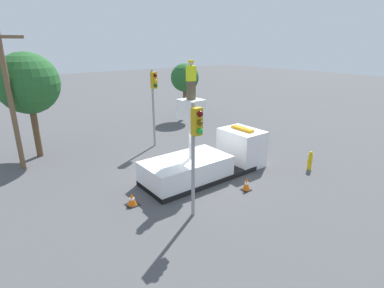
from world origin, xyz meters
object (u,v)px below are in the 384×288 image
at_px(traffic_light_across, 154,93).
at_px(traffic_cone_curbside, 246,184).
at_px(fire_hydrant, 310,161).
at_px(traffic_cone_rear, 132,200).
at_px(bucket_truck, 208,161).
at_px(tree_left_bg, 28,84).
at_px(worker, 191,80).
at_px(utility_pole, 9,95).
at_px(traffic_light_pole, 196,139).
at_px(tree_right_bg, 185,78).

relative_size(traffic_light_across, traffic_cone_curbside, 7.62).
xyz_separation_m(fire_hydrant, traffic_cone_rear, (-9.41, 2.41, -0.26)).
bearing_deg(traffic_cone_curbside, traffic_light_across, 90.75).
height_order(bucket_truck, traffic_cone_rear, bucket_truck).
bearing_deg(tree_left_bg, traffic_cone_curbside, -58.17).
relative_size(worker, utility_pole, 0.23).
bearing_deg(utility_pole, fire_hydrant, -38.05).
xyz_separation_m(traffic_light_pole, tree_left_bg, (-3.40, 11.07, 1.13)).
relative_size(bucket_truck, traffic_light_pole, 1.51).
relative_size(traffic_light_across, traffic_cone_rear, 8.97).
distance_m(worker, traffic_cone_rear, 5.87).
bearing_deg(traffic_cone_curbside, tree_left_bg, 121.83).
bearing_deg(worker, tree_right_bg, 55.25).
relative_size(bucket_truck, worker, 3.93).
bearing_deg(traffic_light_across, bucket_truck, -92.11).
xyz_separation_m(bucket_truck, traffic_light_across, (0.21, 5.61, 2.75)).
distance_m(fire_hydrant, traffic_cone_curbside, 4.55).
height_order(bucket_truck, tree_left_bg, tree_left_bg).
bearing_deg(utility_pole, traffic_light_pole, -64.56).
bearing_deg(bucket_truck, worker, 180.00).
height_order(traffic_cone_curbside, utility_pole, utility_pole).
bearing_deg(utility_pole, worker, -46.81).
bearing_deg(utility_pole, tree_right_bg, 15.21).
bearing_deg(tree_right_bg, traffic_light_pole, -124.67).
distance_m(worker, traffic_light_pole, 3.74).
relative_size(traffic_cone_curbside, tree_right_bg, 0.13).
distance_m(worker, utility_pole, 9.44).
relative_size(fire_hydrant, traffic_cone_curbside, 1.61).
bearing_deg(tree_right_bg, tree_left_bg, -169.85).
xyz_separation_m(traffic_light_pole, traffic_light_across, (3.17, 8.35, 0.31)).
relative_size(traffic_light_across, tree_left_bg, 0.82).
bearing_deg(traffic_light_across, utility_pole, 170.92).
height_order(bucket_truck, tree_right_bg, tree_right_bg).
distance_m(tree_left_bg, utility_pole, 1.91).
xyz_separation_m(bucket_truck, worker, (-1.09, 0.00, 4.18)).
distance_m(traffic_light_pole, tree_right_bg, 16.21).
distance_m(traffic_light_across, tree_left_bg, 7.16).
height_order(traffic_light_pole, traffic_cone_curbside, traffic_light_pole).
bearing_deg(tree_left_bg, worker, -57.69).
bearing_deg(traffic_light_pole, traffic_light_across, 69.21).
relative_size(traffic_light_pole, traffic_cone_curbside, 6.95).
xyz_separation_m(worker, tree_right_bg, (7.35, 10.59, -1.35)).
height_order(bucket_truck, traffic_light_pole, traffic_light_pole).
bearing_deg(traffic_light_across, tree_right_bg, 39.47).
height_order(traffic_light_pole, tree_left_bg, tree_left_bg).
relative_size(worker, traffic_light_pole, 0.38).
bearing_deg(traffic_cone_rear, utility_pole, 112.13).
bearing_deg(fire_hydrant, utility_pole, 141.95).
bearing_deg(traffic_light_across, traffic_cone_curbside, -89.25).
relative_size(traffic_light_pole, tree_right_bg, 0.93).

